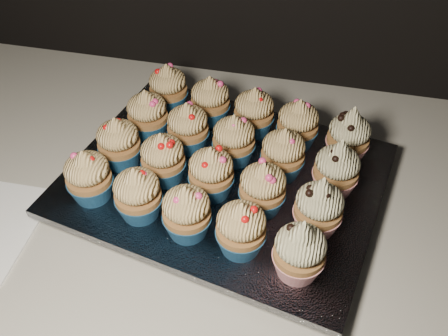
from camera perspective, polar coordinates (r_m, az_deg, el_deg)
name	(u,v)px	position (r m, az deg, el deg)	size (l,w,h in m)	color
cabinet	(125,314)	(1.19, -11.23, -16.02)	(2.40, 0.60, 0.86)	black
worktop	(86,172)	(0.83, -15.46, -0.44)	(2.44, 0.64, 0.04)	beige
baking_tray	(224,187)	(0.74, 0.00, -2.16)	(0.40, 0.31, 0.02)	black
foil_lining	(224,179)	(0.73, 0.00, -1.24)	(0.44, 0.34, 0.01)	silver
cupcake_0	(89,176)	(0.69, -15.22, -0.94)	(0.06, 0.06, 0.08)	#1C5383
cupcake_1	(138,194)	(0.66, -9.84, -2.94)	(0.06, 0.06, 0.08)	#1C5383
cupcake_2	(187,212)	(0.63, -4.29, -5.04)	(0.06, 0.06, 0.08)	#1C5383
cupcake_3	(241,228)	(0.61, 1.96, -6.92)	(0.06, 0.06, 0.08)	#1C5383
cupcake_4	(300,251)	(0.59, 8.65, -9.34)	(0.06, 0.06, 0.10)	#AC1724
cupcake_5	(119,143)	(0.73, -11.93, 2.82)	(0.06, 0.06, 0.08)	#1C5383
cupcake_6	(163,159)	(0.70, -6.99, 1.07)	(0.06, 0.06, 0.08)	#1C5383
cupcake_7	(211,173)	(0.67, -1.49, -0.56)	(0.06, 0.06, 0.08)	#1C5383
cupcake_8	(263,188)	(0.65, 4.43, -2.35)	(0.06, 0.06, 0.08)	#1C5383
cupcake_9	(319,208)	(0.64, 10.76, -4.46)	(0.06, 0.06, 0.10)	#AC1724
cupcake_10	(148,115)	(0.77, -8.72, 6.03)	(0.06, 0.06, 0.08)	#1C5383
cupcake_11	(188,128)	(0.74, -4.15, 4.61)	(0.06, 0.06, 0.08)	#1C5383
cupcake_12	(234,140)	(0.72, 1.13, 3.22)	(0.06, 0.06, 0.08)	#1C5383
cupcake_13	(283,154)	(0.70, 6.75, 1.63)	(0.06, 0.06, 0.08)	#1C5383
cupcake_14	(336,169)	(0.69, 12.73, -0.12)	(0.06, 0.06, 0.10)	#AC1724
cupcake_15	(168,88)	(0.83, -6.39, 9.03)	(0.06, 0.06, 0.08)	#1C5383
cupcake_16	(210,101)	(0.79, -1.58, 7.68)	(0.06, 0.06, 0.08)	#1C5383
cupcake_17	(254,112)	(0.77, 3.44, 6.37)	(0.06, 0.06, 0.08)	#1C5383
cupcake_18	(298,125)	(0.76, 8.42, 4.94)	(0.06, 0.06, 0.08)	#1C5383
cupcake_19	(349,136)	(0.75, 14.05, 3.53)	(0.06, 0.06, 0.10)	#AC1724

